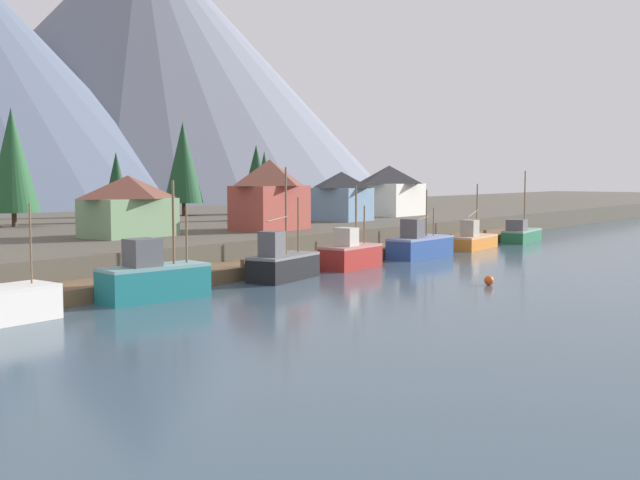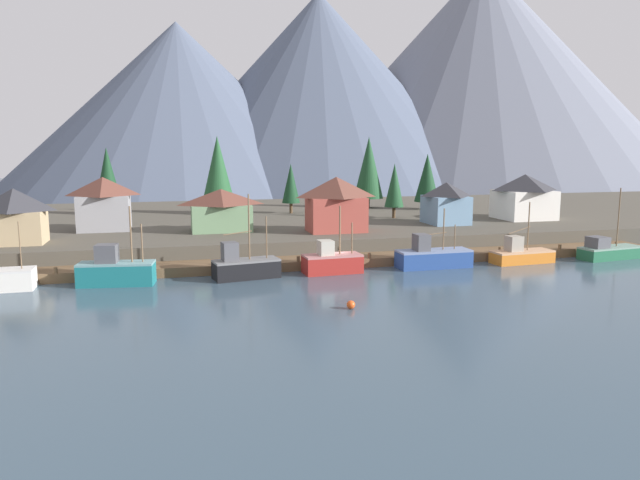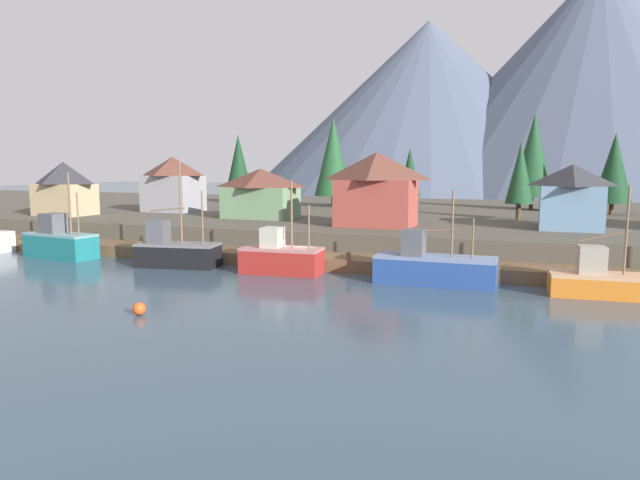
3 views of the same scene
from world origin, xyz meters
name	(u,v)px [view 2 (image 2 of 3)]	position (x,y,z in m)	size (l,w,h in m)	color
ground_plane	(297,245)	(0.00, 20.00, -0.50)	(400.00, 400.00, 1.00)	#384C5B
dock	(330,261)	(0.00, 1.99, 0.50)	(80.00, 4.00, 1.60)	brown
shoreline_bank	(281,222)	(0.00, 32.00, 1.25)	(400.00, 56.00, 2.50)	#4C473D
mountain_west_peak	(179,107)	(-13.77, 133.95, 25.69)	(109.64, 109.64, 51.38)	#4C566B
mountain_central_peak	(319,91)	(32.28, 136.69, 31.68)	(117.86, 117.86, 63.36)	#4C566B
mountain_east_peak	(410,120)	(70.36, 148.74, 23.20)	(73.65, 73.65, 46.39)	#4C566B
mountain_far_ridge	(480,75)	(94.18, 140.63, 39.26)	(144.71, 144.71, 78.52)	slate
fishing_boat_teal	(115,271)	(-22.32, -1.85, 1.37)	(7.30, 3.45, 7.57)	#196B70
fishing_boat_black	(245,267)	(-9.99, -2.00, 1.20)	(6.90, 3.64, 8.49)	black
fishing_boat_red	(332,262)	(-0.81, -1.65, 1.19)	(6.24, 3.01, 7.04)	maroon
fishing_boat_blue	(432,257)	(10.69, -1.55, 1.17)	(8.21, 2.83, 6.49)	navy
fishing_boat_orange	(521,255)	(21.57, -1.67, 0.95)	(7.38, 3.06, 6.94)	#CC6B1E
fishing_boat_green	(608,251)	(33.05, -1.98, 0.95)	(8.14, 3.60, 8.36)	#1E5B3D
house_green	(221,210)	(-10.81, 15.06, 5.25)	(7.84, 5.14, 5.37)	#6B8E66
house_blue	(446,203)	(20.20, 14.92, 5.45)	(5.44, 6.16, 5.78)	#6689A8
house_red	(336,204)	(3.23, 11.07, 6.04)	(7.42, 4.91, 6.92)	#9E4238
house_white	(524,196)	(34.01, 17.25, 5.89)	(7.76, 7.35, 6.63)	silver
house_tan	(15,216)	(-33.64, 10.37, 5.65)	(6.27, 4.65, 6.15)	tan
house_grey	(104,203)	(-25.33, 19.70, 5.99)	(6.61, 5.62, 6.82)	gray
conifer_near_left	(394,185)	(15.65, 23.01, 7.43)	(2.88, 2.88, 8.22)	#4C3823
conifer_near_right	(107,176)	(-26.62, 39.03, 8.65)	(4.07, 4.07, 10.59)	#4C3823
conifer_mid_left	(291,183)	(1.84, 33.18, 7.32)	(2.90, 2.90, 8.01)	#4C3823
conifer_mid_right	(427,178)	(25.75, 33.66, 7.91)	(4.23, 4.23, 9.51)	#4C3823
conifer_back_left	(218,170)	(-9.56, 35.50, 9.45)	(5.33, 5.33, 12.41)	#4C3823
conifer_back_right	(369,168)	(16.88, 38.63, 9.54)	(5.20, 5.20, 12.41)	#4C3823
channel_buoy	(351,305)	(-2.97, -15.53, 0.35)	(0.70, 0.70, 0.70)	#E04C19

